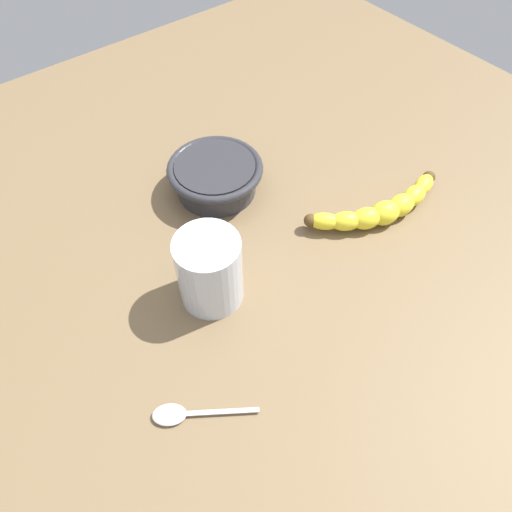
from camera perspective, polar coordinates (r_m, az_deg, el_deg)
wooden_tabletop at (r=65.56cm, az=2.72°, el=0.82°), size 120.00×120.00×3.00cm
banana at (r=68.31cm, az=14.69°, el=5.50°), size 21.11×8.39×3.35cm
smoothie_glass at (r=55.91cm, az=-5.55°, el=-1.92°), size 7.71×7.71×9.80cm
ceramic_bowl at (r=69.35cm, az=-4.85°, el=9.58°), size 13.67×13.67×4.75cm
teaspoon at (r=53.02cm, az=-9.54°, el=-18.15°), size 10.00×7.63×0.80cm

